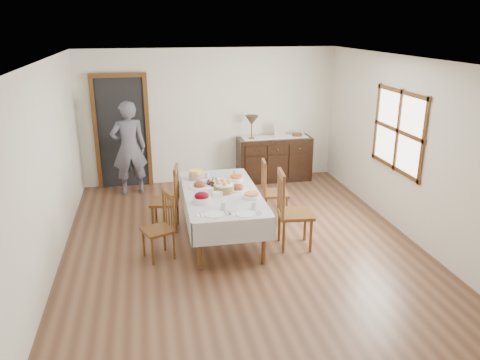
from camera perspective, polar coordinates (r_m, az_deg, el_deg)
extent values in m
plane|color=brown|center=(6.84, 0.17, -7.82)|extent=(6.00, 6.00, 0.00)
cube|color=silver|center=(6.14, 0.19, 14.44)|extent=(5.00, 6.00, 0.02)
cube|color=white|center=(9.25, -3.62, 7.75)|extent=(5.00, 0.02, 2.60)
cube|color=white|center=(3.69, 9.81, -10.11)|extent=(5.00, 0.02, 2.60)
cube|color=white|center=(6.37, -22.42, 1.25)|extent=(0.02, 6.00, 2.60)
cube|color=white|center=(7.28, 19.87, 3.63)|extent=(0.02, 6.00, 2.60)
cube|color=white|center=(7.48, 18.80, 5.71)|extent=(0.02, 1.30, 1.10)
cube|color=#593415|center=(7.47, 18.71, 5.71)|extent=(0.03, 1.46, 1.26)
cube|color=black|center=(9.19, -14.16, 5.55)|extent=(0.90, 0.06, 2.10)
cube|color=#593415|center=(9.17, -14.16, 5.52)|extent=(1.04, 0.08, 2.18)
cube|color=#BAB9BD|center=(6.78, -2.29, -1.58)|extent=(1.06, 2.08, 0.04)
cylinder|color=#593415|center=(6.07, -4.96, -8.04)|extent=(0.06, 0.06, 0.67)
cylinder|color=#593415|center=(6.20, 2.92, -7.40)|extent=(0.06, 0.06, 0.67)
cylinder|color=#593415|center=(7.70, -6.37, -2.10)|extent=(0.06, 0.06, 0.67)
cylinder|color=#593415|center=(7.80, -0.16, -1.70)|extent=(0.06, 0.06, 0.67)
cube|color=#BAB9BD|center=(6.78, -6.69, -2.98)|extent=(0.05, 2.11, 0.32)
cube|color=#BAB9BD|center=(6.92, 2.05, -2.39)|extent=(0.05, 2.11, 0.32)
cube|color=#BAB9BD|center=(5.88, -0.74, -6.36)|extent=(1.08, 0.03, 0.32)
cube|color=#BAB9BD|center=(7.81, -3.42, 0.07)|extent=(1.08, 0.03, 0.32)
cube|color=#593415|center=(6.40, -9.99, -6.04)|extent=(0.49, 0.49, 0.04)
cylinder|color=#593415|center=(6.57, -11.66, -7.53)|extent=(0.03, 0.03, 0.39)
cylinder|color=#593415|center=(6.31, -10.61, -8.61)|extent=(0.03, 0.03, 0.39)
cylinder|color=#593415|center=(6.67, -9.19, -6.95)|extent=(0.03, 0.03, 0.39)
cylinder|color=#593415|center=(6.42, -8.06, -7.98)|extent=(0.03, 0.03, 0.39)
cylinder|color=#593415|center=(6.50, -9.29, -3.17)|extent=(0.04, 0.04, 0.51)
cylinder|color=#593415|center=(6.22, -8.06, -4.12)|extent=(0.04, 0.04, 0.51)
cube|color=#593415|center=(6.28, -8.79, -1.80)|extent=(0.17, 0.35, 0.07)
cylinder|color=#593415|center=(6.44, -8.99, -3.55)|extent=(0.02, 0.02, 0.42)
cylinder|color=#593415|center=(6.37, -8.68, -3.78)|extent=(0.02, 0.02, 0.42)
cylinder|color=#593415|center=(6.30, -8.37, -4.03)|extent=(0.02, 0.02, 0.42)
cube|color=#593415|center=(7.24, -9.17, -2.63)|extent=(0.49, 0.49, 0.04)
cylinder|color=#593415|center=(7.51, -10.21, -3.83)|extent=(0.04, 0.04, 0.43)
cylinder|color=#593415|center=(7.20, -10.59, -4.88)|extent=(0.04, 0.04, 0.43)
cylinder|color=#593415|center=(7.46, -7.61, -3.83)|extent=(0.04, 0.04, 0.43)
cylinder|color=#593415|center=(7.15, -7.88, -4.89)|extent=(0.04, 0.04, 0.43)
cylinder|color=#593415|center=(7.29, -7.62, -0.05)|extent=(0.04, 0.04, 0.56)
cylinder|color=#593415|center=(6.95, -7.91, -1.01)|extent=(0.04, 0.04, 0.56)
cube|color=#593415|center=(7.04, -7.85, 1.34)|extent=(0.11, 0.40, 0.08)
cylinder|color=#593415|center=(7.21, -7.68, -0.43)|extent=(0.02, 0.02, 0.46)
cylinder|color=#593415|center=(7.12, -7.75, -0.67)|extent=(0.02, 0.02, 0.46)
cylinder|color=#593415|center=(7.04, -7.83, -0.91)|extent=(0.02, 0.02, 0.46)
cube|color=#593415|center=(6.62, 6.77, -4.12)|extent=(0.52, 0.52, 0.04)
cylinder|color=#593415|center=(6.59, 8.63, -6.79)|extent=(0.04, 0.04, 0.48)
cylinder|color=#593415|center=(6.93, 7.94, -5.44)|extent=(0.04, 0.04, 0.48)
cylinder|color=#593415|center=(6.52, 5.35, -6.95)|extent=(0.04, 0.04, 0.48)
cylinder|color=#593415|center=(6.86, 4.82, -5.58)|extent=(0.04, 0.04, 0.48)
cylinder|color=#593415|center=(6.28, 5.32, -2.27)|extent=(0.04, 0.04, 0.63)
cylinder|color=#593415|center=(6.65, 4.75, -1.03)|extent=(0.04, 0.04, 0.63)
cube|color=#593415|center=(6.38, 5.09, 0.63)|extent=(0.10, 0.45, 0.09)
cylinder|color=#593415|center=(6.38, 5.17, -2.14)|extent=(0.02, 0.02, 0.51)
cylinder|color=#593415|center=(6.47, 5.02, -1.82)|extent=(0.02, 0.02, 0.51)
cylinder|color=#593415|center=(6.57, 4.88, -1.51)|extent=(0.02, 0.02, 0.51)
cube|color=#593415|center=(7.54, 4.29, -1.62)|extent=(0.46, 0.46, 0.04)
cylinder|color=#593415|center=(7.50, 5.70, -3.69)|extent=(0.04, 0.04, 0.42)
cylinder|color=#593415|center=(7.80, 5.29, -2.75)|extent=(0.04, 0.04, 0.42)
cylinder|color=#593415|center=(7.45, 3.16, -3.77)|extent=(0.04, 0.04, 0.42)
cylinder|color=#593415|center=(7.75, 2.85, -2.83)|extent=(0.04, 0.04, 0.42)
cylinder|color=#593415|center=(7.26, 3.09, -0.11)|extent=(0.04, 0.04, 0.55)
cylinder|color=#593415|center=(7.59, 2.75, 0.75)|extent=(0.04, 0.04, 0.55)
cube|color=#593415|center=(7.35, 2.95, 2.08)|extent=(0.09, 0.40, 0.08)
cylinder|color=#593415|center=(7.35, 3.00, -0.03)|extent=(0.02, 0.02, 0.45)
cylinder|color=#593415|center=(7.43, 2.92, 0.19)|extent=(0.02, 0.02, 0.45)
cylinder|color=#593415|center=(7.51, 2.83, 0.40)|extent=(0.02, 0.02, 0.45)
cube|color=black|center=(9.43, 4.17, 2.58)|extent=(1.47, 0.49, 0.88)
cube|color=black|center=(9.01, 1.94, 3.60)|extent=(0.41, 0.02, 0.18)
sphere|color=brown|center=(8.99, 1.97, 3.56)|extent=(0.03, 0.03, 0.03)
cube|color=black|center=(9.12, 4.64, 3.73)|extent=(0.41, 0.02, 0.18)
sphere|color=brown|center=(9.10, 4.67, 3.70)|extent=(0.03, 0.03, 0.03)
cube|color=black|center=(9.25, 7.26, 3.86)|extent=(0.41, 0.02, 0.18)
sphere|color=brown|center=(9.23, 7.30, 3.82)|extent=(0.03, 0.03, 0.03)
imported|color=#55525D|center=(8.76, -13.41, 4.16)|extent=(0.63, 0.46, 1.86)
cylinder|color=olive|center=(6.73, -1.99, -1.05)|extent=(0.30, 0.30, 0.11)
cylinder|color=white|center=(6.71, -2.00, -0.53)|extent=(0.27, 0.27, 0.02)
sphere|color=tan|center=(6.71, -1.37, -0.25)|extent=(0.08, 0.08, 0.08)
sphere|color=tan|center=(6.77, -2.11, -0.09)|extent=(0.08, 0.08, 0.08)
sphere|color=tan|center=(6.69, -2.63, -0.33)|extent=(0.08, 0.08, 0.08)
sphere|color=tan|center=(6.63, -1.89, -0.50)|extent=(0.08, 0.08, 0.08)
cylinder|color=black|center=(7.08, -3.13, -0.32)|extent=(0.24, 0.24, 0.05)
ellipsoid|color=pink|center=(7.07, -2.60, 0.10)|extent=(0.05, 0.05, 0.06)
ellipsoid|color=#729EEB|center=(7.12, -2.87, 0.21)|extent=(0.05, 0.05, 0.06)
ellipsoid|color=#6FC66D|center=(7.12, -3.33, 0.22)|extent=(0.05, 0.05, 0.06)
ellipsoid|color=#FFB35C|center=(7.08, -3.65, 0.10)|extent=(0.05, 0.05, 0.06)
ellipsoid|color=#D59DF2|center=(7.03, -3.59, -0.05)|extent=(0.05, 0.05, 0.06)
ellipsoid|color=#F7FF5D|center=(7.00, -3.18, -0.12)|extent=(0.05, 0.05, 0.06)
ellipsoid|color=pink|center=(7.02, -2.74, -0.05)|extent=(0.05, 0.05, 0.06)
cylinder|color=white|center=(6.98, -4.90, -0.81)|extent=(0.32, 0.32, 0.01)
ellipsoid|color=maroon|center=(6.97, -4.91, -0.58)|extent=(0.19, 0.16, 0.11)
cylinder|color=white|center=(6.83, -0.33, -1.16)|extent=(0.27, 0.27, 0.01)
ellipsoid|color=maroon|center=(6.82, -0.33, -0.92)|extent=(0.19, 0.16, 0.11)
cylinder|color=white|center=(6.38, -4.69, -2.43)|extent=(0.26, 0.26, 0.07)
ellipsoid|color=#61000D|center=(6.36, -4.70, -1.95)|extent=(0.20, 0.17, 0.11)
cylinder|color=white|center=(7.23, -0.48, 0.12)|extent=(0.23, 0.23, 0.05)
cylinder|color=#E4540A|center=(7.21, -0.48, 0.43)|extent=(0.18, 0.18, 0.03)
cylinder|color=tan|center=(7.32, -5.38, 0.50)|extent=(0.23, 0.23, 0.11)
cylinder|color=yellow|center=(7.30, -5.40, 1.04)|extent=(0.20, 0.20, 0.04)
cylinder|color=white|center=(6.53, 1.42, -1.99)|extent=(0.23, 0.23, 0.05)
cylinder|color=#D27542|center=(6.51, 1.42, -1.69)|extent=(0.20, 0.20, 0.02)
cube|color=white|center=(6.58, -2.79, -1.73)|extent=(0.14, 0.09, 0.07)
cylinder|color=white|center=(5.98, -3.21, -4.19)|extent=(0.25, 0.25, 0.01)
cube|color=white|center=(5.97, -4.83, -4.34)|extent=(0.08, 0.12, 0.01)
cube|color=silver|center=(5.96, -4.83, -4.28)|extent=(0.02, 0.16, 0.01)
cube|color=silver|center=(6.01, -1.70, -4.10)|extent=(0.01, 0.18, 0.01)
cube|color=silver|center=(6.01, -1.32, -4.08)|extent=(0.02, 0.14, 0.01)
cylinder|color=silver|center=(6.13, -2.04, -3.17)|extent=(0.07, 0.07, 0.10)
cylinder|color=white|center=(5.99, 0.59, -4.13)|extent=(0.25, 0.25, 0.01)
cube|color=white|center=(5.96, -1.01, -4.29)|extent=(0.08, 0.12, 0.01)
cube|color=silver|center=(5.96, -1.01, -4.23)|extent=(0.02, 0.16, 0.01)
cube|color=silver|center=(6.03, 2.09, -4.04)|extent=(0.01, 0.18, 0.01)
cube|color=silver|center=(6.03, 2.46, -4.01)|extent=(0.02, 0.14, 0.01)
cylinder|color=silver|center=(6.14, 1.67, -3.11)|extent=(0.07, 0.07, 0.10)
cylinder|color=silver|center=(7.36, -4.03, 0.60)|extent=(0.07, 0.07, 0.09)
cylinder|color=silver|center=(7.45, -0.61, 0.88)|extent=(0.06, 0.06, 0.10)
cube|color=white|center=(9.34, 4.25, 5.24)|extent=(1.30, 0.35, 0.01)
cylinder|color=brown|center=(9.19, 1.42, 5.12)|extent=(0.12, 0.12, 0.03)
cylinder|color=brown|center=(9.15, 1.43, 5.97)|extent=(0.02, 0.02, 0.25)
cone|color=#463820|center=(9.11, 1.44, 7.29)|extent=(0.26, 0.26, 0.18)
cube|color=#C6AA92|center=(9.26, 4.87, 5.97)|extent=(0.22, 0.08, 0.28)
cylinder|color=#593415|center=(9.47, 6.98, 5.49)|extent=(0.20, 0.20, 0.06)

